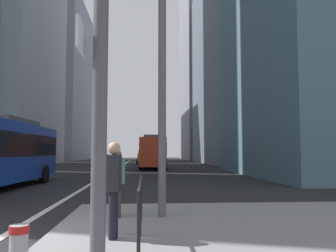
{
  "coord_description": "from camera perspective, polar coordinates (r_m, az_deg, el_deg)",
  "views": [
    {
      "loc": [
        2.89,
        -6.67,
        1.73
      ],
      "look_at": [
        5.09,
        25.69,
        4.19
      ],
      "focal_mm": 36.62,
      "sensor_mm": 36.0,
      "label": 1
    }
  ],
  "objects": [
    {
      "name": "ground_plane",
      "position": [
        26.88,
        -10.16,
        -7.96
      ],
      "size": [
        160.0,
        160.0,
        0.0
      ],
      "primitive_type": "plane",
      "color": "black"
    },
    {
      "name": "median_island",
      "position": [
        6.46,
        21.34,
        -18.91
      ],
      "size": [
        9.0,
        10.0,
        0.15
      ],
      "primitive_type": "cube",
      "color": "gray",
      "rests_on": "ground"
    },
    {
      "name": "lane_centre_line",
      "position": [
        36.82,
        -8.45,
        -6.97
      ],
      "size": [
        0.2,
        80.0,
        0.01
      ],
      "primitive_type": "cube",
      "color": "beige",
      "rests_on": "ground"
    },
    {
      "name": "office_tower_left_far",
      "position": [
        78.89,
        -17.81,
        6.94
      ],
      "size": [
        11.47,
        24.08,
        33.74
      ],
      "primitive_type": "cube",
      "color": "slate",
      "rests_on": "ground"
    },
    {
      "name": "office_tower_right_mid",
      "position": [
        53.75,
        11.63,
        10.07
      ],
      "size": [
        10.56,
        24.83,
        30.03
      ],
      "primitive_type": "cube",
      "color": "slate",
      "rests_on": "ground"
    },
    {
      "name": "office_tower_right_far",
      "position": [
        78.53,
        6.75,
        11.68
      ],
      "size": [
        11.09,
        18.3,
        46.71
      ],
      "primitive_type": "cube",
      "color": "gray",
      "rests_on": "ground"
    },
    {
      "name": "city_bus_red_receding",
      "position": [
        36.59,
        -2.52,
        -4.16
      ],
      "size": [
        2.89,
        10.98,
        3.4
      ],
      "color": "red",
      "rests_on": "ground"
    },
    {
      "name": "car_oncoming_mid",
      "position": [
        64.1,
        -10.93,
        -4.92
      ],
      "size": [
        2.17,
        4.3,
        1.94
      ],
      "color": "#B2A899",
      "rests_on": "ground"
    },
    {
      "name": "car_receding_near",
      "position": [
        50.21,
        -4.11,
        -5.17
      ],
      "size": [
        2.13,
        4.34,
        1.94
      ],
      "color": "gold",
      "rests_on": "ground"
    },
    {
      "name": "street_lamp_post",
      "position": [
        9.28,
        -0.97,
        18.17
      ],
      "size": [
        5.5,
        0.32,
        8.0
      ],
      "color": "#56565B",
      "rests_on": "median_island"
    },
    {
      "name": "pedestrian_railing",
      "position": [
        7.22,
        -4.65,
        -11.27
      ],
      "size": [
        0.06,
        3.73,
        0.98
      ],
      "color": "black",
      "rests_on": "median_island"
    },
    {
      "name": "pedestrian_waiting",
      "position": [
        8.56,
        -8.56,
        -8.8
      ],
      "size": [
        0.42,
        0.45,
        1.64
      ],
      "color": "#423D38",
      "rests_on": "median_island"
    },
    {
      "name": "pedestrian_walking",
      "position": [
        6.5,
        -9.02,
        -9.54
      ],
      "size": [
        0.26,
        0.39,
        1.77
      ],
      "color": "black",
      "rests_on": "median_island"
    }
  ]
}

